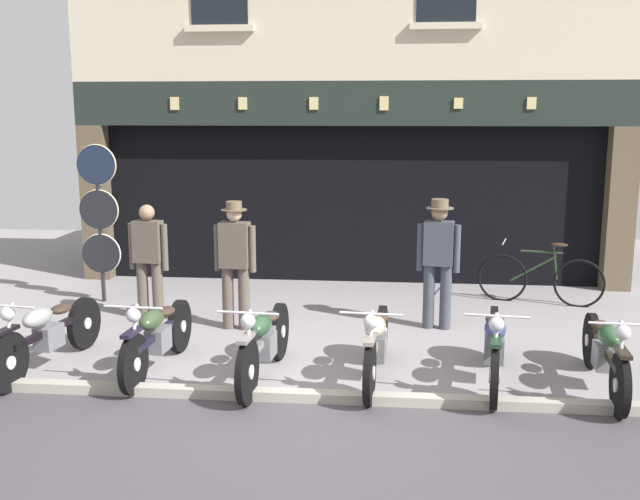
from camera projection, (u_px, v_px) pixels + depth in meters
name	position (u px, v px, depth m)	size (l,w,h in m)	color
ground	(305.00, 454.00, 6.24)	(21.03, 22.00, 0.18)	gray
shop_facade	(355.00, 170.00, 13.70)	(9.33, 4.42, 6.49)	black
motorcycle_far_left	(47.00, 333.00, 8.10)	(0.62, 2.07, 0.91)	black
motorcycle_left	(157.00, 335.00, 8.02)	(0.62, 1.98, 0.91)	black
motorcycle_center_left	(264.00, 341.00, 7.77)	(0.62, 2.01, 0.93)	black
motorcycle_center	(376.00, 343.00, 7.73)	(0.62, 1.95, 0.91)	black
motorcycle_center_right	(494.00, 345.00, 7.65)	(0.62, 2.00, 0.92)	black
motorcycle_right	(606.00, 352.00, 7.48)	(0.62, 2.01, 0.90)	black
salesman_left	(149.00, 257.00, 9.98)	(0.56, 0.26, 1.59)	brown
shopkeeper_center	(235.00, 259.00, 9.52)	(0.56, 0.33, 1.69)	brown
salesman_right	(438.00, 257.00, 9.54)	(0.56, 0.36, 1.72)	#3D424C
tyre_sign_pole	(99.00, 211.00, 10.81)	(0.60, 0.06, 2.36)	#232328
advert_board_near	(494.00, 188.00, 11.94)	(0.79, 0.03, 0.92)	silver
leaning_bicycle	(541.00, 278.00, 10.88)	(1.78, 0.61, 0.95)	black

